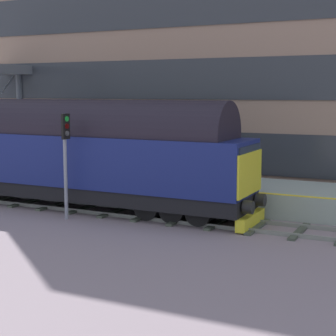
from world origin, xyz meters
TOP-DOWN VIEW (x-y plane):
  - ground_plane at (0.00, 0.00)m, footprint 140.00×140.00m
  - track_main at (0.00, 0.00)m, footprint 2.50×60.00m
  - station_platform at (3.60, 0.00)m, footprint 4.00×44.00m
  - station_building at (8.60, 2.56)m, footprint 4.08×32.63m
  - diesel_locomotive at (0.00, 6.65)m, footprint 2.74×19.19m
  - signal_post_near at (-1.87, 4.16)m, footprint 0.44×0.22m
  - waiting_passenger at (2.55, 0.27)m, footprint 0.43×0.49m

SIDE VIEW (x-z plane):
  - ground_plane at x=0.00m, z-range 0.00..0.00m
  - track_main at x=0.00m, z-range -0.02..0.13m
  - station_platform at x=3.60m, z-range 0.00..1.01m
  - waiting_passenger at x=2.55m, z-range 1.17..2.81m
  - diesel_locomotive at x=0.00m, z-range 0.14..4.83m
  - signal_post_near at x=-1.87m, z-range 0.61..4.77m
  - station_building at x=8.60m, z-range 0.00..18.18m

